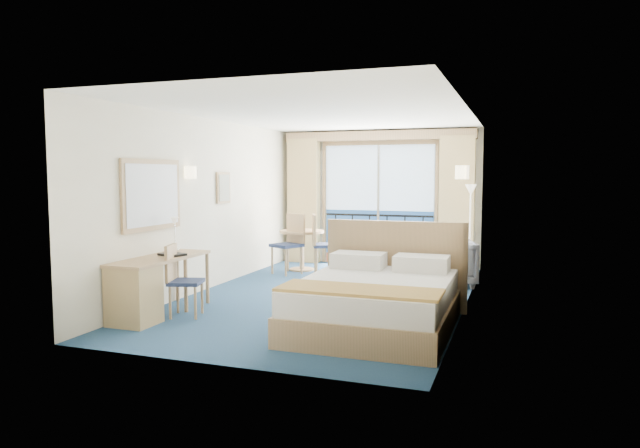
{
  "coord_description": "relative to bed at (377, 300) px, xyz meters",
  "views": [
    {
      "loc": [
        2.67,
        -7.95,
        1.82
      ],
      "look_at": [
        -0.19,
        0.2,
        1.07
      ],
      "focal_mm": 32.0,
      "sensor_mm": 36.0,
      "label": 1
    }
  ],
  "objects": [
    {
      "name": "floor",
      "position": [
        -1.11,
        1.46,
        -0.34
      ],
      "size": [
        6.5,
        6.5,
        0.0
      ],
      "primitive_type": "plane",
      "color": "navy",
      "rests_on": "ground"
    },
    {
      "name": "room_walls",
      "position": [
        -1.11,
        1.46,
        1.44
      ],
      "size": [
        4.04,
        6.54,
        2.72
      ],
      "color": "beige",
      "rests_on": "ground"
    },
    {
      "name": "balcony_door",
      "position": [
        -1.12,
        4.68,
        0.81
      ],
      "size": [
        2.36,
        0.03,
        2.52
      ],
      "color": "navy",
      "rests_on": "room_walls"
    },
    {
      "name": "curtain_left",
      "position": [
        -2.66,
        4.53,
        0.94
      ],
      "size": [
        0.65,
        0.22,
        2.55
      ],
      "primitive_type": "cube",
      "color": "tan",
      "rests_on": "room_walls"
    },
    {
      "name": "curtain_right",
      "position": [
        0.44,
        4.53,
        0.94
      ],
      "size": [
        0.65,
        0.22,
        2.55
      ],
      "primitive_type": "cube",
      "color": "tan",
      "rests_on": "room_walls"
    },
    {
      "name": "pelmet",
      "position": [
        -1.11,
        4.56,
        2.24
      ],
      "size": [
        3.8,
        0.25,
        0.18
      ],
      "primitive_type": "cube",
      "color": "tan",
      "rests_on": "room_walls"
    },
    {
      "name": "mirror",
      "position": [
        -3.08,
        -0.04,
        1.21
      ],
      "size": [
        0.05,
        1.25,
        0.95
      ],
      "color": "tan",
      "rests_on": "room_walls"
    },
    {
      "name": "wall_print",
      "position": [
        -3.08,
        1.91,
        1.26
      ],
      "size": [
        0.04,
        0.42,
        0.52
      ],
      "color": "tan",
      "rests_on": "room_walls"
    },
    {
      "name": "sconce_left",
      "position": [
        -3.05,
        0.86,
        1.51
      ],
      "size": [
        0.18,
        0.18,
        0.18
      ],
      "primitive_type": "cylinder",
      "color": "#FFEAB2",
      "rests_on": "room_walls"
    },
    {
      "name": "sconce_right",
      "position": [
        0.83,
        1.31,
        1.51
      ],
      "size": [
        0.18,
        0.18,
        0.18
      ],
      "primitive_type": "cylinder",
      "color": "#FFEAB2",
      "rests_on": "room_walls"
    },
    {
      "name": "bed",
      "position": [
        0.0,
        0.0,
        0.0
      ],
      "size": [
        1.91,
        2.27,
        1.2
      ],
      "color": "tan",
      "rests_on": "ground"
    },
    {
      "name": "nightstand",
      "position": [
        0.66,
        1.37,
        -0.06
      ],
      "size": [
        0.41,
        0.39,
        0.54
      ],
      "primitive_type": "cube",
      "color": "tan",
      "rests_on": "ground"
    },
    {
      "name": "phone",
      "position": [
        0.7,
        1.37,
        0.25
      ],
      "size": [
        0.23,
        0.21,
        0.08
      ],
      "primitive_type": "cube",
      "rotation": [
        0.0,
        0.0,
        0.4
      ],
      "color": "beige",
      "rests_on": "nightstand"
    },
    {
      "name": "armchair",
      "position": [
        0.5,
        2.99,
        0.04
      ],
      "size": [
        0.99,
        1.0,
        0.74
      ],
      "primitive_type": "imported",
      "rotation": [
        0.0,
        0.0,
        3.42
      ],
      "color": "#434951",
      "rests_on": "ground"
    },
    {
      "name": "floor_lamp",
      "position": [
        0.74,
        4.02,
        0.91
      ],
      "size": [
        0.23,
        0.23,
        1.64
      ],
      "color": "silver",
      "rests_on": "ground"
    },
    {
      "name": "desk",
      "position": [
        -2.82,
        -0.69,
        0.08
      ],
      "size": [
        0.55,
        1.61,
        0.75
      ],
      "color": "tan",
      "rests_on": "ground"
    },
    {
      "name": "desk_chair",
      "position": [
        -2.52,
        -0.28,
        0.19
      ],
      "size": [
        0.5,
        0.5,
        0.93
      ],
      "rotation": [
        0.0,
        0.0,
        1.86
      ],
      "color": "#202B4B",
      "rests_on": "ground"
    },
    {
      "name": "folder",
      "position": [
        -2.75,
        -0.1,
        0.43
      ],
      "size": [
        0.39,
        0.34,
        0.03
      ],
      "primitive_type": "cube",
      "rotation": [
        0.0,
        0.0,
        -0.35
      ],
      "color": "black",
      "rests_on": "desk"
    },
    {
      "name": "desk_lamp",
      "position": [
        -2.92,
        0.22,
        0.76
      ],
      "size": [
        0.12,
        0.12,
        0.46
      ],
      "color": "silver",
      "rests_on": "desk"
    },
    {
      "name": "round_table",
      "position": [
        -2.32,
        3.54,
        0.24
      ],
      "size": [
        0.84,
        0.84,
        0.76
      ],
      "color": "tan",
      "rests_on": "ground"
    },
    {
      "name": "table_chair_a",
      "position": [
        -1.85,
        3.29,
        0.28
      ],
      "size": [
        0.63,
        0.62,
        1.1
      ],
      "rotation": [
        0.0,
        0.0,
        1.98
      ],
      "color": "#202B4B",
      "rests_on": "ground"
    },
    {
      "name": "table_chair_b",
      "position": [
        -2.4,
        3.17,
        0.28
      ],
      "size": [
        0.63,
        0.64,
        1.1
      ],
      "rotation": [
        0.0,
        0.0,
        -0.46
      ],
      "color": "#202B4B",
      "rests_on": "ground"
    }
  ]
}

